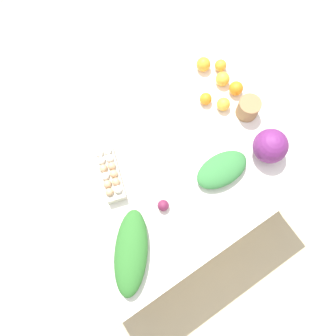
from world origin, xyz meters
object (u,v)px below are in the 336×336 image
greens_bunch_kale (131,252)px  orange_3 (206,99)px  paper_bag (248,108)px  greens_bunch_dandelion (222,170)px  orange_0 (203,64)px  orange_4 (221,65)px  egg_carton (110,173)px  cabbage_purple (270,146)px  orange_2 (223,79)px  orange_5 (236,88)px  beet_root (163,205)px  orange_1 (223,104)px

greens_bunch_kale → orange_3: 0.88m
paper_bag → greens_bunch_dandelion: (0.31, 0.19, -0.02)m
orange_0 → greens_bunch_kale: bearing=36.1°
orange_4 → greens_bunch_kale: bearing=31.4°
egg_carton → orange_3: bearing=-66.7°
paper_bag → orange_0: bearing=-84.9°
cabbage_purple → greens_bunch_dandelion: size_ratio=0.62×
greens_bunch_kale → orange_2: greens_bunch_kale is taller
cabbage_purple → greens_bunch_dandelion: cabbage_purple is taller
orange_3 → orange_0: bearing=-122.3°
greens_bunch_kale → greens_bunch_dandelion: size_ratio=1.41×
orange_3 → orange_4: bearing=-147.3°
orange_3 → orange_5: (-0.17, 0.04, 0.01)m
orange_0 → orange_2: orange_0 is taller
paper_bag → orange_3: (0.14, -0.18, -0.02)m
orange_2 → orange_5: same height
paper_bag → beet_root: 0.67m
greens_bunch_kale → orange_1: (-0.81, -0.37, -0.01)m
greens_bunch_kale → orange_3: (-0.75, -0.45, -0.01)m
paper_bag → orange_5: 0.14m
orange_2 → orange_5: (-0.03, 0.09, -0.00)m
orange_4 → orange_2: bearing=59.8°
greens_bunch_kale → orange_2: 1.02m
egg_carton → greens_bunch_kale: 0.40m
beet_root → orange_2: bearing=-148.7°
greens_bunch_dandelion → orange_5: bearing=-136.1°
orange_1 → orange_0: bearing=-102.0°
greens_bunch_dandelion → orange_4: 0.60m
beet_root → orange_1: size_ratio=0.80×
orange_3 → orange_2: bearing=-162.8°
orange_0 → orange_4: (-0.08, 0.06, -0.01)m
cabbage_purple → orange_2: (-0.06, -0.45, -0.05)m
cabbage_purple → greens_bunch_kale: size_ratio=0.44×
cabbage_purple → greens_bunch_dandelion: bearing=-9.6°
greens_bunch_kale → beet_root: (-0.24, -0.10, -0.02)m
egg_carton → orange_1: size_ratio=4.27×
paper_bag → orange_1: size_ratio=1.61×
beet_root → orange_4: 0.84m
beet_root → orange_4: size_ratio=0.87×
egg_carton → greens_bunch_dandelion: (-0.47, 0.30, -0.00)m
beet_root → greens_bunch_kale: bearing=22.5°
cabbage_purple → orange_2: bearing=-97.0°
greens_bunch_dandelion → orange_0: bearing=-117.2°
cabbage_purple → greens_bunch_kale: bearing=2.9°
orange_4 → paper_bag: bearing=81.2°
paper_bag → orange_2: paper_bag is taller
cabbage_purple → paper_bag: cabbage_purple is taller
beet_root → orange_5: orange_5 is taller
paper_bag → egg_carton: bearing=-7.7°
greens_bunch_dandelion → orange_1: greens_bunch_dandelion is taller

